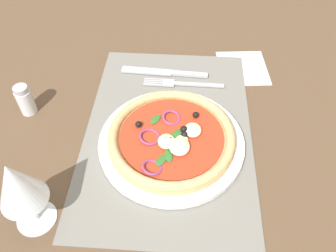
% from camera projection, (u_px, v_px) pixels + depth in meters
% --- Properties ---
extents(ground_plane, '(1.90, 1.40, 0.02)m').
position_uv_depth(ground_plane, '(168.00, 134.00, 0.69)').
color(ground_plane, brown).
extents(placemat, '(0.49, 0.33, 0.00)m').
position_uv_depth(placemat, '(168.00, 130.00, 0.68)').
color(placemat, slate).
rests_on(placemat, ground_plane).
extents(plate, '(0.28, 0.28, 0.01)m').
position_uv_depth(plate, '(171.00, 142.00, 0.65)').
color(plate, silver).
rests_on(plate, placemat).
extents(pizza, '(0.24, 0.24, 0.03)m').
position_uv_depth(pizza, '(172.00, 137.00, 0.64)').
color(pizza, tan).
rests_on(pizza, plate).
extents(fork, '(0.02, 0.18, 0.00)m').
position_uv_depth(fork, '(179.00, 83.00, 0.77)').
color(fork, '#B2B5BA').
rests_on(fork, placemat).
extents(knife, '(0.03, 0.20, 0.01)m').
position_uv_depth(knife, '(164.00, 72.00, 0.79)').
color(knife, '#B2B5BA').
rests_on(knife, placemat).
extents(wine_glass, '(0.07, 0.07, 0.15)m').
position_uv_depth(wine_glass, '(17.00, 186.00, 0.48)').
color(wine_glass, silver).
rests_on(wine_glass, ground_plane).
extents(napkin, '(0.13, 0.12, 0.00)m').
position_uv_depth(napkin, '(243.00, 68.00, 0.81)').
color(napkin, white).
rests_on(napkin, ground_plane).
extents(pepper_shaker, '(0.03, 0.03, 0.07)m').
position_uv_depth(pepper_shaker, '(25.00, 100.00, 0.69)').
color(pepper_shaker, silver).
rests_on(pepper_shaker, ground_plane).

